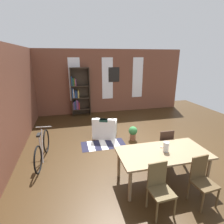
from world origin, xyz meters
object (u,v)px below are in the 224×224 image
vase_on_table (166,147)px  dining_chair_near_right (202,179)px  dining_chair_far_right (164,145)px  bicycle_second (42,149)px  armchair_white (105,129)px  dining_chair_near_left (160,187)px  potted_plant_by_shelf (133,132)px  dining_table (163,155)px  bookshelf_tall (79,93)px

vase_on_table → dining_chair_near_right: 0.90m
dining_chair_far_right → bicycle_second: size_ratio=0.55×
dining_chair_near_right → armchair_white: dining_chair_near_right is taller
vase_on_table → dining_chair_near_right: (0.39, -0.73, -0.36)m
vase_on_table → dining_chair_near_left: bearing=-125.2°
armchair_white → potted_plant_by_shelf: (0.88, -0.52, 0.00)m
dining_chair_near_right → armchair_white: 3.66m
armchair_white → dining_table: bearing=-74.3°
dining_chair_far_right → armchair_white: (-1.22, 1.99, -0.23)m
dining_chair_near_left → armchair_white: 3.47m
dining_chair_near_right → dining_chair_far_right: (0.00, 1.45, 0.00)m
bicycle_second → potted_plant_by_shelf: (2.87, 0.62, -0.07)m
armchair_white → vase_on_table: bearing=-73.1°
dining_table → dining_chair_far_right: dining_chair_far_right is taller
dining_chair_near_right → dining_chair_near_left: (-0.90, 0.00, 0.00)m
dining_chair_near_right → bookshelf_tall: 6.53m
dining_table → dining_chair_near_right: (0.45, -0.73, -0.17)m
dining_chair_near_left → potted_plant_by_shelf: dining_chair_near_left is taller
dining_chair_far_right → armchair_white: size_ratio=0.93×
dining_table → dining_chair_far_right: (0.45, 0.73, -0.17)m
dining_chair_near_left → bookshelf_tall: 6.32m
bookshelf_tall → armchair_white: 2.97m
bookshelf_tall → vase_on_table: bearing=-74.3°
vase_on_table → dining_table: bearing=180.0°
dining_chair_far_right → bicycle_second: (-3.21, 0.85, -0.16)m
dining_table → dining_chair_near_left: 0.87m
dining_chair_near_left → armchair_white: dining_chair_near_left is taller
dining_table → potted_plant_by_shelf: size_ratio=4.14×
vase_on_table → potted_plant_by_shelf: vase_on_table is taller
dining_table → vase_on_table: vase_on_table is taller
dining_table → armchair_white: 2.85m
bookshelf_tall → dining_chair_near_left: bearing=-80.6°
vase_on_table → armchair_white: vase_on_table is taller
bicycle_second → vase_on_table: bearing=-29.2°
bicycle_second → potted_plant_by_shelf: 2.94m
bookshelf_tall → bicycle_second: size_ratio=1.32×
dining_chair_near_right → dining_chair_far_right: 1.45m
vase_on_table → dining_chair_near_right: bearing=-61.9°
dining_chair_far_right → bookshelf_tall: bookshelf_tall is taller
dining_chair_far_right → armchair_white: 2.35m
vase_on_table → bicycle_second: bearing=150.8°
bookshelf_tall → armchair_white: (0.71, -2.76, -0.83)m
dining_chair_near_left → armchair_white: bearing=95.1°
dining_table → bookshelf_tall: bearing=105.1°
dining_chair_near_right → bicycle_second: bearing=144.3°
dining_chair_far_right → bicycle_second: 3.33m
dining_chair_near_right → potted_plant_by_shelf: bearing=96.5°
bicycle_second → dining_chair_far_right: bearing=-14.8°
dining_table → dining_chair_far_right: bearing=58.2°
dining_table → dining_chair_far_right: size_ratio=2.12×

